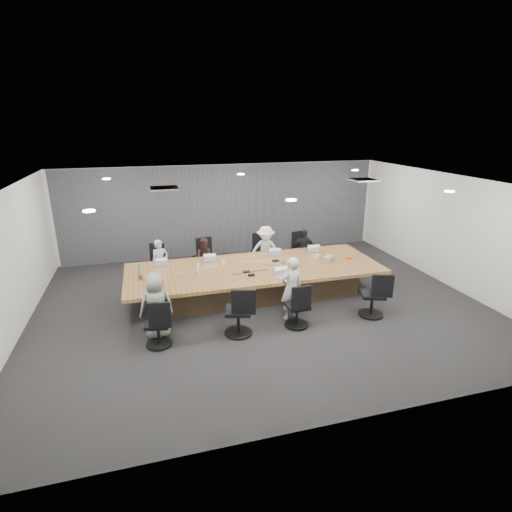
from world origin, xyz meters
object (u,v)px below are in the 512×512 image
object	(u,v)px
chair_6	(297,309)
bottle_clear	(198,268)
person_0	(160,263)
mug_brown	(141,277)
laptop_1	(209,260)
bottle_green_right	(283,265)
chair_4	(158,327)
laptop_4	(155,290)
person_3	(303,250)
snack_packet	(350,258)
canvas_bag	(328,259)
laptop_0	(161,264)
laptop_6	(283,277)
chair_2	(262,255)
person_6	(291,288)
laptop_3	(311,250)
chair_3	(298,253)
bottle_green_left	(139,269)
chair_7	(372,298)
person_4	(156,306)
chair_1	(204,261)
stapler	(251,275)
chair_5	(238,315)
laptop_2	(272,254)
conference_table	(255,280)
person_2	(266,250)

from	to	relation	value
chair_6	bottle_clear	xyz separation A→B (m)	(-1.78, 1.69, 0.47)
person_0	mug_brown	bearing A→B (deg)	-119.96
laptop_1	bottle_green_right	xyz separation A→B (m)	(1.55, -1.18, 0.12)
chair_4	laptop_4	bearing A→B (deg)	100.80
person_3	snack_packet	size ratio (longest dim) A/B	6.70
mug_brown	canvas_bag	world-z (taller)	canvas_bag
chair_4	laptop_0	world-z (taller)	chair_4
laptop_6	chair_2	bearing A→B (deg)	81.70
person_6	laptop_3	bearing A→B (deg)	-130.60
person_0	laptop_4	size ratio (longest dim) A/B	4.03
chair_3	bottle_green_left	xyz separation A→B (m)	(-4.44, -1.42, 0.47)
person_0	bottle_green_left	bearing A→B (deg)	-126.88
person_0	laptop_1	size ratio (longest dim) A/B	3.79
laptop_4	bottle_clear	bearing A→B (deg)	26.90
chair_7	canvas_bag	distance (m)	1.64
laptop_0	bottle_clear	distance (m)	1.13
person_4	bottle_green_right	xyz separation A→B (m)	(2.93, 0.97, 0.20)
chair_1	snack_packet	xyz separation A→B (m)	(3.45, -1.74, 0.35)
chair_7	mug_brown	distance (m)	5.06
laptop_6	bottle_green_right	size ratio (longest dim) A/B	1.33
canvas_bag	laptop_0	bearing A→B (deg)	166.70
stapler	chair_5	bearing A→B (deg)	-113.96
laptop_2	canvas_bag	distance (m)	1.50
laptop_1	bottle_clear	bearing A→B (deg)	65.55
person_0	stapler	bearing A→B (deg)	-56.36
chair_2	chair_4	bearing A→B (deg)	43.96
conference_table	laptop_3	bearing A→B (deg)	24.05
person_2	laptop_3	world-z (taller)	person_2
bottle_clear	laptop_4	bearing A→B (deg)	-141.73
chair_5	chair_7	world-z (taller)	chair_5
chair_3	laptop_2	world-z (taller)	chair_3
chair_7	snack_packet	distance (m)	1.73
chair_4	laptop_6	distance (m)	2.95
person_2	mug_brown	world-z (taller)	person_2
person_0	laptop_2	size ratio (longest dim) A/B	3.75
person_2	mug_brown	bearing A→B (deg)	-144.46
conference_table	laptop_1	size ratio (longest dim) A/B	19.02
laptop_0	laptop_2	distance (m)	2.82
stapler	mug_brown	bearing A→B (deg)	171.50
chair_2	laptop_3	distance (m)	1.47
chair_7	person_3	bearing A→B (deg)	115.84
conference_table	laptop_3	distance (m)	1.99
bottle_clear	mug_brown	bearing A→B (deg)	-176.73
chair_3	laptop_0	distance (m)	4.05
chair_6	laptop_4	xyz separation A→B (m)	(-2.78, 0.90, 0.37)
laptop_0	stapler	xyz separation A→B (m)	(1.90, -1.35, 0.02)
laptop_0	person_0	bearing A→B (deg)	-87.24
conference_table	chair_2	size ratio (longest dim) A/B	7.03
laptop_2	person_6	xyz separation A→B (m)	(-0.25, -2.15, -0.05)
chair_4	laptop_1	distance (m)	2.88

